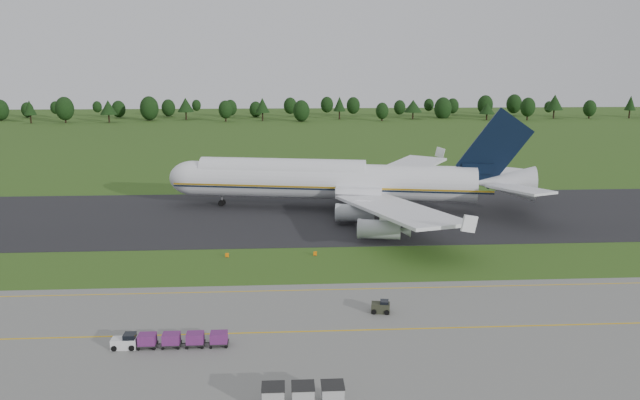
{
  "coord_description": "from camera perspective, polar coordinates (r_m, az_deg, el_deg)",
  "views": [
    {
      "loc": [
        -0.91,
        -82.06,
        27.32
      ],
      "look_at": [
        4.14,
        2.0,
        8.68
      ],
      "focal_mm": 35.0,
      "sensor_mm": 36.0,
      "label": 1
    }
  ],
  "objects": [
    {
      "name": "ground",
      "position": [
        86.49,
        -2.67,
        -5.95
      ],
      "size": [
        600.0,
        600.0,
        0.0
      ],
      "primitive_type": "plane",
      "color": "#2D4F17",
      "rests_on": "ground"
    },
    {
      "name": "apron",
      "position": [
        55.27,
        -2.14,
        -17.12
      ],
      "size": [
        300.0,
        52.0,
        0.06
      ],
      "primitive_type": "cube",
      "color": "slate",
      "rests_on": "ground"
    },
    {
      "name": "taxiway",
      "position": [
        113.39,
        -2.88,
        -1.46
      ],
      "size": [
        300.0,
        40.0,
        0.08
      ],
      "primitive_type": "cube",
      "color": "black",
      "rests_on": "ground"
    },
    {
      "name": "apron_markings",
      "position": [
        61.46,
        -2.3,
        -13.86
      ],
      "size": [
        300.0,
        30.2,
        0.01
      ],
      "color": "gold",
      "rests_on": "apron"
    },
    {
      "name": "tree_line",
      "position": [
        302.63,
        -4.32,
        8.45
      ],
      "size": [
        528.37,
        23.54,
        11.75
      ],
      "color": "black",
      "rests_on": "ground"
    },
    {
      "name": "aircraft",
      "position": [
        117.41,
        1.61,
        1.8
      ],
      "size": [
        69.83,
        66.6,
        19.53
      ],
      "color": "white",
      "rests_on": "ground"
    },
    {
      "name": "baggage_train",
      "position": [
        64.16,
        -13.68,
        -12.32
      ],
      "size": [
        11.31,
        1.45,
        1.39
      ],
      "color": "silver",
      "rests_on": "apron"
    },
    {
      "name": "utility_cart",
      "position": [
        70.7,
        5.56,
        -9.78
      ],
      "size": [
        2.22,
        1.57,
        1.12
      ],
      "color": "#2C2F20",
      "rests_on": "apron"
    },
    {
      "name": "uld_row",
      "position": [
        52.77,
        -1.56,
        -17.45
      ],
      "size": [
        6.68,
        1.88,
        1.86
      ],
      "color": "#AEAEAE",
      "rests_on": "apron"
    },
    {
      "name": "edge_markers",
      "position": [
        90.3,
        -4.48,
        -4.99
      ],
      "size": [
        13.16,
        0.3,
        0.6
      ],
      "color": "orange",
      "rests_on": "ground"
    }
  ]
}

